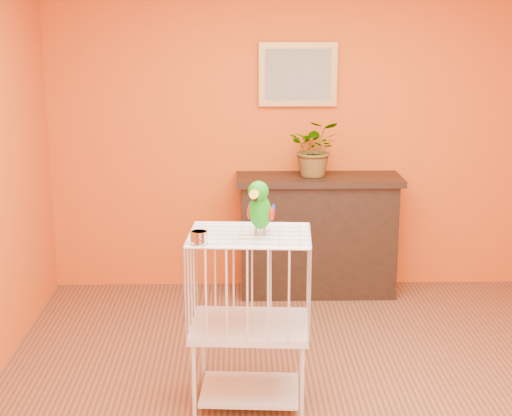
{
  "coord_description": "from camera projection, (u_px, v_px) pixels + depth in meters",
  "views": [
    {
      "loc": [
        -0.47,
        -4.02,
        2.21
      ],
      "look_at": [
        -0.38,
        0.15,
        1.18
      ],
      "focal_mm": 55.0,
      "sensor_mm": 36.0,
      "label": 1
    }
  ],
  "objects": [
    {
      "name": "console_cabinet",
      "position": [
        318.0,
        235.0,
        6.29
      ],
      "size": [
        1.31,
        0.47,
        0.97
      ],
      "color": "black",
      "rests_on": "ground"
    },
    {
      "name": "feed_cup",
      "position": [
        199.0,
        237.0,
        4.15
      ],
      "size": [
        0.09,
        0.09,
        0.07
      ],
      "primitive_type": "cylinder",
      "color": "silver",
      "rests_on": "birdcage"
    },
    {
      "name": "parrot",
      "position": [
        260.0,
        208.0,
        4.27
      ],
      "size": [
        0.17,
        0.29,
        0.32
      ],
      "rotation": [
        0.0,
        0.0,
        -0.32
      ],
      "color": "#59544C",
      "rests_on": "birdcage"
    },
    {
      "name": "potted_plant",
      "position": [
        315.0,
        154.0,
        6.14
      ],
      "size": [
        0.45,
        0.49,
        0.35
      ],
      "primitive_type": "imported",
      "rotation": [
        0.0,
        0.0,
        -0.12
      ],
      "color": "#26722D",
      "rests_on": "console_cabinet"
    },
    {
      "name": "framed_picture",
      "position": [
        298.0,
        74.0,
        6.18
      ],
      "size": [
        0.62,
        0.04,
        0.5
      ],
      "color": "#AA823C",
      "rests_on": "room_shell"
    },
    {
      "name": "birdcage",
      "position": [
        250.0,
        317.0,
        4.46
      ],
      "size": [
        0.7,
        0.55,
        1.02
      ],
      "rotation": [
        0.0,
        0.0,
        -0.07
      ],
      "color": "beige",
      "rests_on": "ground"
    },
    {
      "name": "ground",
      "position": [
        323.0,
        415.0,
        4.44
      ],
      "size": [
        4.5,
        4.5,
        0.0
      ],
      "primitive_type": "plane",
      "color": "brown",
      "rests_on": "ground"
    },
    {
      "name": "room_shell",
      "position": [
        329.0,
        138.0,
        4.06
      ],
      "size": [
        4.5,
        4.5,
        4.5
      ],
      "color": "#D54B14",
      "rests_on": "ground"
    }
  ]
}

